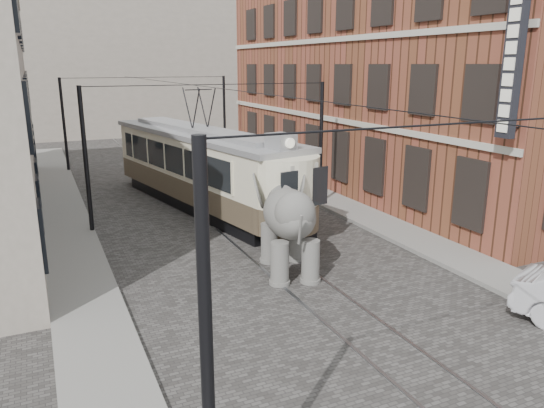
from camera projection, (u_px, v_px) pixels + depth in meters
name	position (u px, v px, depth m)	size (l,w,h in m)	color
ground	(275.00, 261.00, 18.62)	(120.00, 120.00, 0.00)	#474441
tram_rails	(275.00, 260.00, 18.62)	(1.54, 80.00, 0.02)	slate
sidewalk_right	(410.00, 237.00, 21.00)	(2.00, 60.00, 0.15)	slate
sidewalk_left	(83.00, 290.00, 16.01)	(2.00, 60.00, 0.15)	slate
brick_building	(386.00, 79.00, 29.38)	(8.00, 26.00, 12.00)	brown
distant_block	(108.00, 62.00, 51.98)	(28.00, 10.00, 14.00)	gray
catenary	(222.00, 156.00, 22.16)	(11.00, 30.20, 6.00)	black
tram	(201.00, 150.00, 24.84)	(2.97, 14.39, 5.71)	beige
elephant	(289.00, 227.00, 17.29)	(2.82, 5.12, 3.13)	#5D5B56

